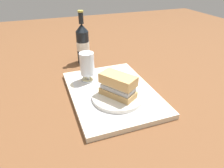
# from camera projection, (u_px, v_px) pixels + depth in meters

# --- Properties ---
(ground_plane) EXTENTS (3.00, 3.00, 0.00)m
(ground_plane) POSITION_uv_depth(u_px,v_px,m) (112.00, 95.00, 0.83)
(ground_plane) COLOR brown
(tray) EXTENTS (0.44, 0.32, 0.02)m
(tray) POSITION_uv_depth(u_px,v_px,m) (112.00, 93.00, 0.82)
(tray) COLOR beige
(tray) RESTS_ON ground_plane
(placemat) EXTENTS (0.38, 0.27, 0.00)m
(placemat) POSITION_uv_depth(u_px,v_px,m) (112.00, 90.00, 0.82)
(placemat) COLOR silver
(placemat) RESTS_ON tray
(plate) EXTENTS (0.19, 0.19, 0.01)m
(plate) POSITION_uv_depth(u_px,v_px,m) (118.00, 97.00, 0.76)
(plate) COLOR silver
(plate) RESTS_ON placemat
(sandwich) EXTENTS (0.14, 0.12, 0.08)m
(sandwich) POSITION_uv_depth(u_px,v_px,m) (117.00, 85.00, 0.74)
(sandwich) COLOR tan
(sandwich) RESTS_ON plate
(beer_glass) EXTENTS (0.06, 0.06, 0.12)m
(beer_glass) POSITION_uv_depth(u_px,v_px,m) (87.00, 65.00, 0.85)
(beer_glass) COLOR silver
(beer_glass) RESTS_ON placemat
(beer_bottle) EXTENTS (0.07, 0.07, 0.27)m
(beer_bottle) POSITION_uv_depth(u_px,v_px,m) (83.00, 43.00, 1.05)
(beer_bottle) COLOR black
(beer_bottle) RESTS_ON ground_plane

